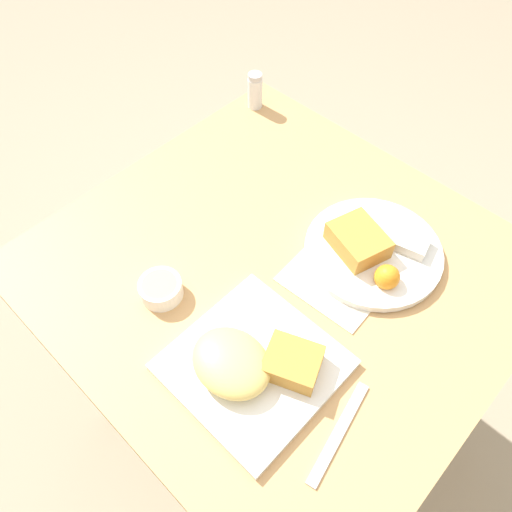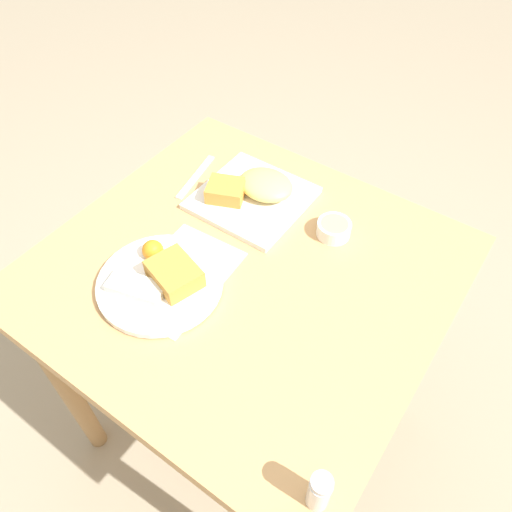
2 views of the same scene
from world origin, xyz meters
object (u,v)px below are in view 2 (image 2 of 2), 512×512
Objects in this scene: sauce_ramekin at (334,229)px; plate_oval_far at (161,279)px; salt_shaker at (319,492)px; plate_square_near at (254,192)px; butter_knife at (196,177)px.

plate_oval_far is at bearing 56.55° from sauce_ramekin.
plate_oval_far is 2.94× the size of salt_shaker.
plate_square_near is 0.16m from butter_knife.
sauce_ramekin reaches higher than butter_knife.
plate_square_near reaches higher than plate_oval_far.
plate_square_near is 0.21m from sauce_ramekin.
salt_shaker is at bearing 133.22° from plate_square_near.
plate_square_near is 0.66m from salt_shaker.
plate_square_near reaches higher than butter_knife.
sauce_ramekin is 0.87× the size of salt_shaker.
plate_square_near is 3.22× the size of sauce_ramekin.
salt_shaker is (-0.25, 0.49, 0.02)m from sauce_ramekin.
plate_square_near is 0.31m from plate_oval_far.
sauce_ramekin is at bearing -178.27° from plate_square_near.
salt_shaker is 0.50× the size of butter_knife.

